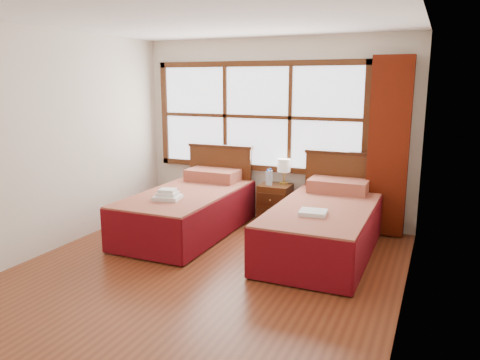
% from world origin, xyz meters
% --- Properties ---
extents(floor, '(4.50, 4.50, 0.00)m').
position_xyz_m(floor, '(0.00, 0.00, 0.00)').
color(floor, brown).
rests_on(floor, ground).
extents(ceiling, '(4.50, 4.50, 0.00)m').
position_xyz_m(ceiling, '(0.00, 0.00, 2.60)').
color(ceiling, white).
rests_on(ceiling, wall_back).
extents(wall_back, '(4.00, 0.00, 4.00)m').
position_xyz_m(wall_back, '(0.00, 2.25, 1.30)').
color(wall_back, silver).
rests_on(wall_back, floor).
extents(wall_left, '(0.00, 4.50, 4.50)m').
position_xyz_m(wall_left, '(-2.00, 0.00, 1.30)').
color(wall_left, silver).
rests_on(wall_left, floor).
extents(wall_right, '(0.00, 4.50, 4.50)m').
position_xyz_m(wall_right, '(2.00, 0.00, 1.30)').
color(wall_right, silver).
rests_on(wall_right, floor).
extents(window, '(3.16, 0.06, 1.56)m').
position_xyz_m(window, '(-0.25, 2.21, 1.50)').
color(window, white).
rests_on(window, wall_back).
extents(curtain, '(0.50, 0.16, 2.30)m').
position_xyz_m(curtain, '(1.60, 2.11, 1.17)').
color(curtain, '#5C1709').
rests_on(curtain, wall_back).
extents(bed_left, '(1.10, 2.13, 1.07)m').
position_xyz_m(bed_left, '(-0.81, 1.20, 0.33)').
color(bed_left, '#371A0B').
rests_on(bed_left, floor).
extents(bed_right, '(1.11, 2.15, 1.08)m').
position_xyz_m(bed_right, '(1.02, 1.20, 0.33)').
color(bed_right, '#371A0B').
rests_on(bed_right, floor).
extents(nightstand, '(0.43, 0.43, 0.57)m').
position_xyz_m(nightstand, '(0.12, 1.99, 0.29)').
color(nightstand, '#492510').
rests_on(nightstand, floor).
extents(towels_left, '(0.36, 0.33, 0.13)m').
position_xyz_m(towels_left, '(-0.83, 0.69, 0.62)').
color(towels_left, white).
rests_on(towels_left, bed_left).
extents(towels_right, '(0.32, 0.28, 0.05)m').
position_xyz_m(towels_right, '(0.99, 0.74, 0.60)').
color(towels_right, white).
rests_on(towels_right, bed_right).
extents(lamp, '(0.18, 0.18, 0.36)m').
position_xyz_m(lamp, '(0.21, 2.11, 0.83)').
color(lamp, gold).
rests_on(lamp, nightstand).
extents(bottle_near, '(0.06, 0.06, 0.22)m').
position_xyz_m(bottle_near, '(0.02, 1.95, 0.68)').
color(bottle_near, '#ADC9DE').
rests_on(bottle_near, nightstand).
extents(bottle_far, '(0.06, 0.06, 0.24)m').
position_xyz_m(bottle_far, '(0.06, 1.94, 0.68)').
color(bottle_far, '#ADC9DE').
rests_on(bottle_far, nightstand).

